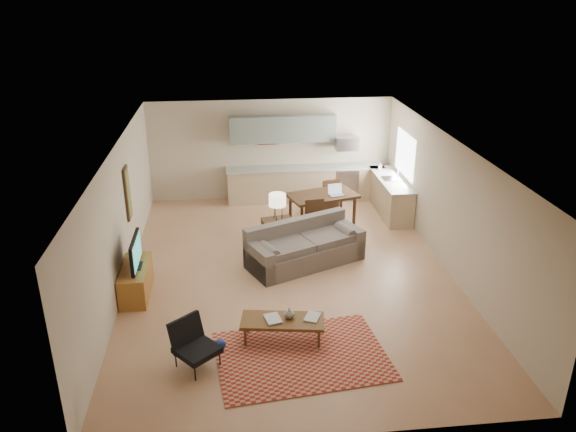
{
  "coord_description": "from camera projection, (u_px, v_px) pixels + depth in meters",
  "views": [
    {
      "loc": [
        -1.13,
        -10.09,
        5.51
      ],
      "look_at": [
        0.0,
        0.3,
        1.15
      ],
      "focal_mm": 35.0,
      "sensor_mm": 36.0,
      "label": 1
    }
  ],
  "objects": [
    {
      "name": "tv_credenza",
      "position": [
        136.0,
        280.0,
        10.62
      ],
      "size": [
        0.49,
        1.28,
        0.59
      ],
      "primitive_type": null,
      "color": "#8F5A21",
      "rests_on": "floor"
    },
    {
      "name": "room",
      "position": [
        290.0,
        212.0,
        10.97
      ],
      "size": [
        9.0,
        9.0,
        9.0
      ],
      "color": "tan",
      "rests_on": "ground"
    },
    {
      "name": "vase",
      "position": [
        289.0,
        313.0,
        9.19
      ],
      "size": [
        0.21,
        0.21,
        0.18
      ],
      "primitive_type": "imported",
      "rotation": [
        0.0,
        0.0,
        0.09
      ],
      "color": "black",
      "rests_on": "coffee_table"
    },
    {
      "name": "kitchen_counter_right",
      "position": [
        390.0,
        196.0,
        14.36
      ],
      "size": [
        0.64,
        2.26,
        0.92
      ],
      "primitive_type": null,
      "color": "tan",
      "rests_on": "ground"
    },
    {
      "name": "sofa",
      "position": [
        305.0,
        244.0,
        11.74
      ],
      "size": [
        2.76,
        2.05,
        0.88
      ],
      "primitive_type": null,
      "rotation": [
        0.0,
        0.0,
        0.42
      ],
      "color": "#5E544B",
      "rests_on": "floor"
    },
    {
      "name": "laptop",
      "position": [
        337.0,
        190.0,
        13.33
      ],
      "size": [
        0.39,
        0.32,
        0.26
      ],
      "primitive_type": null,
      "rotation": [
        0.0,
        0.0,
        0.21
      ],
      "color": "#A5A8AD",
      "rests_on": "dining_table"
    },
    {
      "name": "kitchen_range",
      "position": [
        345.0,
        182.0,
        15.35
      ],
      "size": [
        0.62,
        0.62,
        0.9
      ],
      "primitive_type": "cube",
      "color": "#A5A8AD",
      "rests_on": "ground"
    },
    {
      "name": "upper_cabinets",
      "position": [
        283.0,
        129.0,
        14.74
      ],
      "size": [
        2.8,
        0.34,
        0.7
      ],
      "primitive_type": "cube",
      "color": "slate",
      "rests_on": "room"
    },
    {
      "name": "kitchen_microwave",
      "position": [
        347.0,
        143.0,
        14.95
      ],
      "size": [
        0.62,
        0.4,
        0.35
      ],
      "primitive_type": "cube",
      "color": "#A5A8AD",
      "rests_on": "room"
    },
    {
      "name": "kitchen_counter_back",
      "position": [
        305.0,
        183.0,
        15.24
      ],
      "size": [
        4.26,
        0.64,
        0.92
      ],
      "primitive_type": null,
      "color": "tan",
      "rests_on": "ground"
    },
    {
      "name": "dining_chair_far",
      "position": [
        327.0,
        195.0,
        14.34
      ],
      "size": [
        0.58,
        0.59,
        0.97
      ],
      "primitive_type": null,
      "rotation": [
        0.0,
        0.0,
        3.42
      ],
      "color": "#341F12",
      "rests_on": "floor"
    },
    {
      "name": "wall_art_left",
      "position": [
        128.0,
        193.0,
        11.4
      ],
      "size": [
        0.06,
        0.42,
        1.1
      ],
      "primitive_type": null,
      "color": "olive",
      "rests_on": "room"
    },
    {
      "name": "console_table",
      "position": [
        278.0,
        235.0,
        12.31
      ],
      "size": [
        0.71,
        0.54,
        0.76
      ],
      "primitive_type": null,
      "rotation": [
        0.0,
        0.0,
        0.17
      ],
      "color": "#341F12",
      "rests_on": "floor"
    },
    {
      "name": "book_a",
      "position": [
        266.0,
        320.0,
        9.14
      ],
      "size": [
        0.38,
        0.43,
        0.03
      ],
      "primitive_type": "imported",
      "rotation": [
        0.0,
        0.0,
        0.22
      ],
      "color": "maroon",
      "rests_on": "coffee_table"
    },
    {
      "name": "rug",
      "position": [
        301.0,
        356.0,
        8.94
      ],
      "size": [
        2.86,
        2.14,
        0.02
      ],
      "primitive_type": "cube",
      "rotation": [
        0.0,
        0.0,
        0.11
      ],
      "color": "maroon",
      "rests_on": "floor"
    },
    {
      "name": "triptych",
      "position": [
        267.0,
        135.0,
        14.91
      ],
      "size": [
        1.7,
        0.04,
        0.5
      ],
      "primitive_type": null,
      "color": "#F8E4C5",
      "rests_on": "room"
    },
    {
      "name": "coffee_table",
      "position": [
        283.0,
        330.0,
        9.26
      ],
      "size": [
        1.44,
        0.75,
        0.41
      ],
      "primitive_type": null,
      "rotation": [
        0.0,
        0.0,
        -0.15
      ],
      "color": "#503214",
      "rests_on": "floor"
    },
    {
      "name": "window_right",
      "position": [
        405.0,
        154.0,
        13.97
      ],
      "size": [
        0.02,
        1.4,
        1.05
      ],
      "primitive_type": "cube",
      "color": "white",
      "rests_on": "room"
    },
    {
      "name": "armchair",
      "position": [
        197.0,
        346.0,
        8.56
      ],
      "size": [
        0.94,
        0.94,
        0.76
      ],
      "primitive_type": null,
      "rotation": [
        0.0,
        0.0,
        0.7
      ],
      "color": "black",
      "rests_on": "floor"
    },
    {
      "name": "tv",
      "position": [
        135.0,
        252.0,
        10.4
      ],
      "size": [
        0.1,
        0.98,
        0.59
      ],
      "primitive_type": null,
      "color": "black",
      "rests_on": "tv_credenza"
    },
    {
      "name": "dining_table",
      "position": [
        322.0,
        210.0,
        13.6
      ],
      "size": [
        1.8,
        1.34,
        0.81
      ],
      "primitive_type": null,
      "rotation": [
        0.0,
        0.0,
        0.29
      ],
      "color": "#341F12",
      "rests_on": "floor"
    },
    {
      "name": "dining_chair_near",
      "position": [
        317.0,
        221.0,
        12.82
      ],
      "size": [
        0.5,
        0.52,
        0.93
      ],
      "primitive_type": null,
      "rotation": [
        0.0,
        0.0,
        0.12
      ],
      "color": "#341F12",
      "rests_on": "floor"
    },
    {
      "name": "table_lamp",
      "position": [
        277.0,
        206.0,
        12.05
      ],
      "size": [
        0.41,
        0.41,
        0.61
      ],
      "primitive_type": null,
      "rotation": [
        0.0,
        0.0,
        0.12
      ],
      "color": "beige",
      "rests_on": "console_table"
    },
    {
      "name": "book_b",
      "position": [
        306.0,
        316.0,
        9.26
      ],
      "size": [
        0.46,
        0.48,
        0.02
      ],
      "primitive_type": "imported",
      "rotation": [
        0.0,
        0.0,
        -0.42
      ],
      "color": "navy",
      "rests_on": "coffee_table"
    },
    {
      "name": "soap_bottle",
      "position": [
        380.0,
        166.0,
        14.82
      ],
      "size": [
        0.12,
        0.13,
        0.19
      ],
      "primitive_type": "imported",
      "rotation": [
        0.0,
        0.0,
        -0.22
      ],
      "color": "#F8E4C5",
      "rests_on": "kitchen_counter_right"
    }
  ]
}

